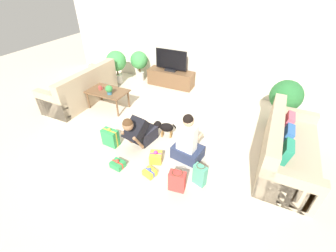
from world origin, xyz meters
name	(u,v)px	position (x,y,z in m)	size (l,w,h in m)	color
ground_plane	(156,135)	(0.00, 0.00, 0.00)	(16.00, 16.00, 0.00)	beige
wall_back	(201,41)	(0.00, 2.63, 1.30)	(8.40, 0.06, 2.60)	beige
sofa_left	(82,90)	(-2.43, 0.51, 0.31)	(0.84, 1.99, 0.87)	tan
sofa_right	(286,150)	(2.43, 0.23, 0.32)	(0.84, 1.99, 0.87)	tan
coffee_table	(107,93)	(-1.59, 0.50, 0.42)	(0.99, 0.59, 0.47)	brown
tv_console	(171,78)	(-0.74, 2.34, 0.23)	(1.35, 0.44, 0.46)	brown
tv	(171,62)	(-0.74, 2.34, 0.73)	(0.93, 0.20, 0.60)	black
potted_plant_corner_left	(116,62)	(-2.28, 1.86, 0.63)	(0.58, 0.58, 0.96)	beige
potted_plant_corner_right	(286,98)	(2.28, 1.57, 0.64)	(0.67, 0.67, 1.02)	#4C4C51
potted_plant_back_left	(139,62)	(-1.77, 2.29, 0.58)	(0.51, 0.51, 0.89)	beige
person_kneeling	(139,132)	(-0.13, -0.44, 0.34)	(0.44, 0.79, 0.76)	#23232D
person_sitting	(188,143)	(0.84, -0.38, 0.35)	(0.57, 0.53, 0.96)	#283351
dog	(164,127)	(0.16, 0.05, 0.22)	(0.49, 0.25, 0.34)	black
gift_box_a	(150,173)	(0.42, -1.04, 0.06)	(0.24, 0.22, 0.16)	yellow
gift_box_b	(118,164)	(-0.18, -1.12, 0.06)	(0.25, 0.22, 0.17)	#2D934C
gift_box_c	(110,137)	(-0.66, -0.66, 0.17)	(0.33, 0.19, 0.40)	#2D934C
gift_box_d	(156,157)	(0.36, -0.70, 0.10)	(0.27, 0.27, 0.25)	yellow
gift_bag_a	(177,181)	(0.96, -1.12, 0.18)	(0.28, 0.19, 0.38)	red
gift_bag_b	(200,175)	(1.24, -0.85, 0.19)	(0.24, 0.17, 0.40)	#4CA384
mug	(100,88)	(-1.77, 0.48, 0.52)	(0.12, 0.08, 0.09)	#B23D38
tabletop_plant	(109,89)	(-1.42, 0.37, 0.59)	(0.17, 0.17, 0.22)	#336B84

